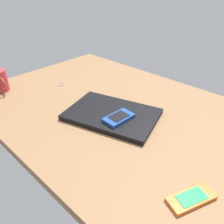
{
  "coord_description": "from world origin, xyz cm",
  "views": [
    {
      "loc": [
        51.44,
        -56.83,
        49.44
      ],
      "look_at": [
        2.94,
        -5.21,
        5.0
      ],
      "focal_mm": 36.07,
      "sensor_mm": 36.0,
      "label": 1
    }
  ],
  "objects_px": {
    "laptop_closed": "(112,114)",
    "cell_phone_on_laptop": "(119,118)",
    "key_ring": "(61,84)",
    "cell_phone_on_desk": "(191,198)"
  },
  "relations": [
    {
      "from": "cell_phone_on_laptop",
      "to": "key_ring",
      "type": "height_order",
      "value": "cell_phone_on_laptop"
    },
    {
      "from": "cell_phone_on_laptop",
      "to": "cell_phone_on_desk",
      "type": "bearing_deg",
      "value": -19.34
    },
    {
      "from": "laptop_closed",
      "to": "cell_phone_on_desk",
      "type": "distance_m",
      "value": 0.41
    },
    {
      "from": "cell_phone_on_laptop",
      "to": "laptop_closed",
      "type": "bearing_deg",
      "value": 160.31
    },
    {
      "from": "cell_phone_on_desk",
      "to": "laptop_closed",
      "type": "bearing_deg",
      "value": 160.62
    },
    {
      "from": "laptop_closed",
      "to": "cell_phone_on_desk",
      "type": "bearing_deg",
      "value": -35.96
    },
    {
      "from": "cell_phone_on_desk",
      "to": "key_ring",
      "type": "xyz_separation_m",
      "value": [
        -0.76,
        0.17,
        -0.0
      ]
    },
    {
      "from": "laptop_closed",
      "to": "cell_phone_on_laptop",
      "type": "xyz_separation_m",
      "value": [
        0.05,
        -0.02,
        0.02
      ]
    },
    {
      "from": "laptop_closed",
      "to": "key_ring",
      "type": "bearing_deg",
      "value": 157.52
    },
    {
      "from": "laptop_closed",
      "to": "cell_phone_on_laptop",
      "type": "height_order",
      "value": "cell_phone_on_laptop"
    }
  ]
}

